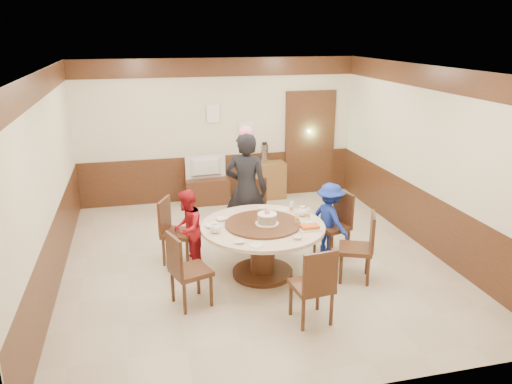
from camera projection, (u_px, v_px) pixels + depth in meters
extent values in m
plane|color=#C0B099|center=(254.00, 260.00, 7.52)|extent=(6.00, 6.00, 0.00)
plane|color=silver|center=(253.00, 69.00, 6.65)|extent=(6.00, 6.00, 0.00)
cube|color=beige|center=(218.00, 131.00, 9.86)|extent=(5.50, 0.04, 2.80)
cube|color=beige|center=(333.00, 260.00, 4.31)|extent=(5.50, 0.04, 2.80)
cube|color=beige|center=(48.00, 184.00, 6.47)|extent=(0.04, 6.00, 2.80)
cube|color=beige|center=(426.00, 159.00, 7.70)|extent=(0.04, 6.00, 2.80)
cube|color=#422314|center=(254.00, 232.00, 7.38)|extent=(5.50, 6.00, 0.90)
cube|color=#422314|center=(253.00, 83.00, 6.71)|extent=(5.50, 6.00, 0.35)
cube|color=#422314|center=(310.00, 144.00, 10.35)|extent=(1.05, 0.08, 2.18)
cube|color=#8BD795|center=(309.00, 144.00, 10.37)|extent=(0.88, 0.02, 2.05)
cylinder|color=#422314|center=(263.00, 272.00, 7.06)|extent=(0.85, 0.85, 0.06)
cylinder|color=#422314|center=(263.00, 251.00, 6.96)|extent=(0.34, 0.34, 0.65)
cylinder|color=beige|center=(263.00, 227.00, 6.85)|extent=(1.71, 1.71, 0.05)
cylinder|color=#422314|center=(263.00, 224.00, 6.84)|extent=(1.04, 1.04, 0.03)
cube|color=#422314|center=(332.00, 227.00, 7.57)|extent=(0.56, 0.56, 0.06)
cube|color=#422314|center=(343.00, 208.00, 7.60)|extent=(0.18, 0.41, 0.50)
cube|color=#422314|center=(331.00, 241.00, 7.64)|extent=(0.36, 0.36, 0.42)
cube|color=#422314|center=(259.00, 213.00, 8.16)|extent=(0.50, 0.50, 0.06)
cube|color=#422314|center=(255.00, 193.00, 8.26)|extent=(0.42, 0.10, 0.50)
cube|color=#422314|center=(259.00, 226.00, 8.24)|extent=(0.36, 0.36, 0.42)
cube|color=#422314|center=(179.00, 233.00, 7.33)|extent=(0.59, 0.59, 0.06)
cube|color=#422314|center=(164.00, 215.00, 7.29)|extent=(0.21, 0.40, 0.50)
cube|color=#422314|center=(180.00, 248.00, 7.40)|extent=(0.36, 0.36, 0.42)
cube|color=#422314|center=(191.00, 271.00, 6.18)|extent=(0.56, 0.56, 0.06)
cube|color=#422314|center=(174.00, 255.00, 5.99)|extent=(0.17, 0.41, 0.50)
cube|color=#422314|center=(192.00, 289.00, 6.25)|extent=(0.36, 0.36, 0.42)
cube|color=#422314|center=(311.00, 286.00, 5.82)|extent=(0.48, 0.48, 0.06)
cube|color=#422314|center=(320.00, 273.00, 5.55)|extent=(0.42, 0.08, 0.50)
cube|color=#422314|center=(311.00, 304.00, 5.90)|extent=(0.36, 0.36, 0.42)
cube|color=#422314|center=(355.00, 249.00, 6.81)|extent=(0.58, 0.58, 0.06)
cube|color=#422314|center=(372.00, 232.00, 6.69)|extent=(0.20, 0.40, 0.50)
cube|color=#422314|center=(354.00, 265.00, 6.88)|extent=(0.36, 0.36, 0.42)
imported|color=black|center=(246.00, 190.00, 7.81)|extent=(0.79, 0.66, 1.83)
imported|color=#B51823|center=(187.00, 229.00, 7.18)|extent=(0.60, 0.67, 1.15)
imported|color=#182F9E|center=(330.00, 219.00, 7.55)|extent=(0.65, 0.83, 1.14)
cylinder|color=white|center=(267.00, 223.00, 6.81)|extent=(0.33, 0.33, 0.01)
cylinder|color=gray|center=(267.00, 219.00, 6.79)|extent=(0.26, 0.26, 0.12)
cylinder|color=white|center=(267.00, 214.00, 6.77)|extent=(0.26, 0.26, 0.01)
sphere|color=pink|center=(267.00, 211.00, 6.75)|extent=(0.08, 0.08, 0.08)
ellipsoid|color=white|center=(215.00, 228.00, 6.56)|extent=(0.17, 0.15, 0.13)
ellipsoid|color=white|center=(302.00, 212.00, 7.16)|extent=(0.17, 0.15, 0.13)
imported|color=white|center=(221.00, 219.00, 7.01)|extent=(0.15, 0.15, 0.04)
imported|color=white|center=(297.00, 237.00, 6.38)|extent=(0.13, 0.13, 0.04)
imported|color=white|center=(240.00, 242.00, 6.26)|extent=(0.13, 0.13, 0.03)
imported|color=white|center=(308.00, 223.00, 6.86)|extent=(0.14, 0.14, 0.04)
imported|color=white|center=(211.00, 226.00, 6.75)|extent=(0.14, 0.14, 0.03)
imported|color=white|center=(262.00, 208.00, 7.42)|extent=(0.13, 0.13, 0.04)
cylinder|color=white|center=(256.00, 245.00, 6.18)|extent=(0.18, 0.18, 0.01)
cylinder|color=white|center=(284.00, 210.00, 7.40)|extent=(0.18, 0.18, 0.01)
cube|color=white|center=(310.00, 229.00, 6.69)|extent=(0.30, 0.20, 0.02)
cube|color=#D45418|center=(310.00, 227.00, 6.68)|extent=(0.24, 0.15, 0.04)
cylinder|color=white|center=(297.00, 219.00, 6.85)|extent=(0.06, 0.06, 0.16)
cylinder|color=white|center=(308.00, 214.00, 7.01)|extent=(0.06, 0.06, 0.16)
cylinder|color=white|center=(291.00, 207.00, 7.28)|extent=(0.06, 0.06, 0.16)
cube|color=#422314|center=(207.00, 191.00, 9.92)|extent=(0.85, 0.45, 0.50)
imported|color=gray|center=(206.00, 168.00, 9.77)|extent=(0.81, 0.18, 0.46)
cube|color=brown|center=(265.00, 180.00, 10.18)|extent=(0.80, 0.40, 0.75)
cylinder|color=silver|center=(264.00, 153.00, 10.00)|extent=(0.15, 0.15, 0.38)
cube|color=white|center=(213.00, 114.00, 9.69)|extent=(0.25, 0.00, 0.35)
cube|color=white|center=(246.00, 127.00, 9.93)|extent=(0.30, 0.00, 0.22)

